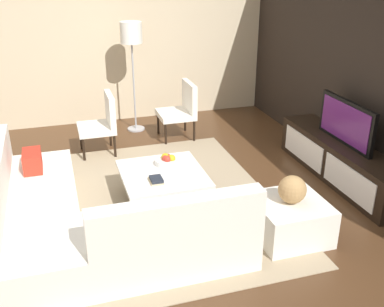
% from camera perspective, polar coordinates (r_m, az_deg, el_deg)
% --- Properties ---
extents(ground_plane, '(14.00, 14.00, 0.00)m').
position_cam_1_polar(ground_plane, '(5.29, -4.38, -6.64)').
color(ground_plane, '#4C301C').
extents(feature_wall_back, '(6.40, 0.12, 2.80)m').
position_cam_1_polar(feature_wall_back, '(5.92, 21.92, 9.66)').
color(feature_wall_back, black).
rests_on(feature_wall_back, ground).
extents(side_wall_left, '(0.12, 5.20, 2.80)m').
position_cam_1_polar(side_wall_left, '(7.86, -8.76, 14.18)').
color(side_wall_left, beige).
rests_on(side_wall_left, ground).
extents(area_rug, '(3.41, 2.68, 0.01)m').
position_cam_1_polar(area_rug, '(5.37, -4.62, -6.08)').
color(area_rug, tan).
rests_on(area_rug, ground).
extents(media_console, '(2.23, 0.49, 0.50)m').
position_cam_1_polar(media_console, '(6.09, 18.05, -0.91)').
color(media_console, black).
rests_on(media_console, ground).
extents(television, '(1.05, 0.06, 0.55)m').
position_cam_1_polar(television, '(5.90, 18.69, 3.71)').
color(television, black).
rests_on(television, media_console).
extents(sectional_couch, '(2.43, 2.37, 0.83)m').
position_cam_1_polar(sectional_couch, '(4.61, -13.69, -8.20)').
color(sectional_couch, white).
rests_on(sectional_couch, ground).
extents(coffee_table, '(0.98, 0.93, 0.38)m').
position_cam_1_polar(coffee_table, '(5.30, -3.64, -4.08)').
color(coffee_table, black).
rests_on(coffee_table, ground).
extents(accent_chair_near, '(0.53, 0.51, 0.87)m').
position_cam_1_polar(accent_chair_near, '(6.62, -11.11, 4.07)').
color(accent_chair_near, black).
rests_on(accent_chair_near, ground).
extents(floor_lamp, '(0.33, 0.33, 1.73)m').
position_cam_1_polar(floor_lamp, '(7.22, -7.58, 13.97)').
color(floor_lamp, '#A5A5AA').
rests_on(floor_lamp, ground).
extents(ottoman, '(0.70, 0.70, 0.40)m').
position_cam_1_polar(ottoman, '(4.77, 12.06, -8.02)').
color(ottoman, white).
rests_on(ottoman, ground).
extents(fruit_bowl, '(0.28, 0.28, 0.14)m').
position_cam_1_polar(fruit_bowl, '(5.37, -3.11, -0.88)').
color(fruit_bowl, silver).
rests_on(fruit_bowl, coffee_table).
extents(accent_chair_far, '(0.57, 0.53, 0.87)m').
position_cam_1_polar(accent_chair_far, '(7.08, -1.30, 5.81)').
color(accent_chair_far, black).
rests_on(accent_chair_far, ground).
extents(decorative_ball, '(0.28, 0.28, 0.28)m').
position_cam_1_polar(decorative_ball, '(4.60, 12.41, -4.41)').
color(decorative_ball, '#AD8451').
rests_on(decorative_ball, ottoman).
extents(book_stack, '(0.21, 0.14, 0.06)m').
position_cam_1_polar(book_stack, '(4.99, -4.50, -3.32)').
color(book_stack, '#CCB78C').
rests_on(book_stack, coffee_table).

